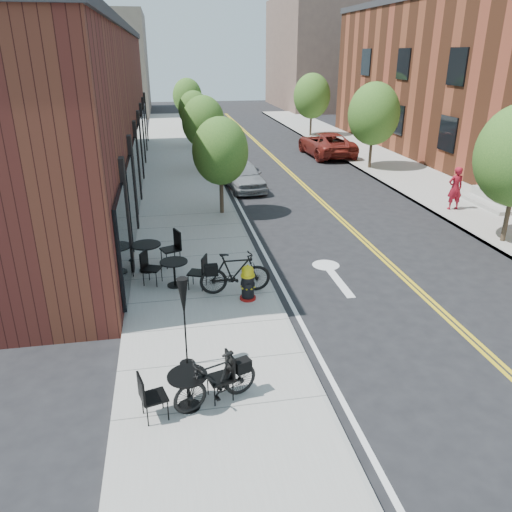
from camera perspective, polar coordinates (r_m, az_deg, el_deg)
ground at (r=12.42m, az=3.78°, el=-7.63°), size 120.00×120.00×0.00m
sidewalk_near at (r=21.33m, az=-7.97°, el=5.39°), size 4.00×70.00×0.12m
sidewalk_far at (r=24.82m, az=21.06°, el=6.52°), size 4.00×70.00×0.12m
building_near at (r=24.86m, az=-19.67°, el=14.86°), size 5.00×28.00×7.00m
bg_building_left at (r=58.67m, az=-16.51°, el=20.31°), size 8.00×14.00×10.00m
bg_building_right at (r=63.25m, az=7.46°, el=21.97°), size 10.00×16.00×12.00m
tree_near_a at (r=19.86m, az=-4.09°, el=11.86°), size 2.20×2.20×3.81m
tree_near_b at (r=27.72m, az=-6.04°, el=14.99°), size 2.30×2.30×3.98m
tree_near_c at (r=35.67m, az=-7.12°, el=16.26°), size 2.10×2.10×3.67m
tree_near_d at (r=43.60m, az=-7.85°, el=17.64°), size 2.40×2.40×4.11m
tree_far_b at (r=28.91m, az=13.31°, el=15.52°), size 2.80×2.80×4.62m
tree_far_c at (r=40.17m, az=6.40°, el=17.71°), size 2.80×2.80×4.62m
fire_hydrant at (r=13.06m, az=-0.95°, el=-3.10°), size 0.54×0.54×0.98m
bicycle_left at (r=9.41m, az=-4.62°, el=-13.97°), size 1.75×1.05×1.02m
bicycle_right at (r=13.38m, az=-2.41°, el=-1.94°), size 1.92×0.55×1.15m
bistro_set_a at (r=9.41m, az=-7.79°, el=-14.53°), size 1.73×0.90×0.91m
bistro_set_b at (r=13.97m, az=-9.33°, el=-1.57°), size 1.81×1.09×0.96m
bistro_set_c at (r=15.09m, az=-12.40°, el=0.30°), size 2.06×1.21×1.09m
patio_umbrella at (r=10.06m, az=-8.27°, el=-5.46°), size 0.32×0.32×1.98m
parked_car_a at (r=24.35m, az=-1.49°, el=9.21°), size 1.96×4.07×1.34m
parked_car_b at (r=31.82m, az=-3.85°, el=12.28°), size 1.72×4.18×1.35m
parked_car_c at (r=37.21m, az=-4.60°, el=13.68°), size 2.43×4.70×1.30m
parked_car_far at (r=32.78m, az=8.02°, el=12.55°), size 2.68×5.49×1.50m
pedestrian at (r=22.17m, az=21.81°, el=7.20°), size 0.65×0.43×1.78m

